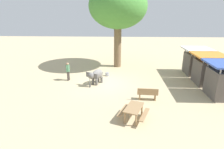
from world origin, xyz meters
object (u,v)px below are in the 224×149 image
(picnic_table_near, at_px, (134,110))
(market_stall_white, at_px, (196,62))
(person_handler, at_px, (68,70))
(shade_tree_main, at_px, (118,7))
(market_stall_orange, at_px, (207,71))
(elephant, at_px, (96,75))
(wooden_bench, at_px, (148,94))
(market_stall_blue, at_px, (223,82))
(feed_bucket, at_px, (107,74))

(picnic_table_near, bearing_deg, market_stall_white, 163.65)
(person_handler, distance_m, shade_tree_main, 8.21)
(market_stall_white, bearing_deg, market_stall_orange, 0.00)
(market_stall_white, bearing_deg, elephant, -71.26)
(wooden_bench, relative_size, picnic_table_near, 0.74)
(person_handler, xyz_separation_m, market_stall_white, (-2.34, 11.76, 0.19))
(elephant, xyz_separation_m, market_stall_white, (-3.13, 9.22, 0.37))
(elephant, height_order, market_stall_blue, market_stall_blue)
(shade_tree_main, bearing_deg, market_stall_white, 72.98)
(person_handler, distance_m, market_stall_white, 12.00)
(elephant, distance_m, wooden_bench, 4.82)
(market_stall_orange, bearing_deg, shade_tree_main, -123.09)
(shade_tree_main, distance_m, market_stall_white, 9.37)
(market_stall_white, height_order, feed_bucket, market_stall_white)
(picnic_table_near, bearing_deg, feed_bucket, -144.12)
(person_handler, bearing_deg, feed_bucket, 35.19)
(elephant, height_order, person_handler, person_handler)
(picnic_table_near, xyz_separation_m, market_stall_blue, (-3.27, 6.44, 0.55))
(wooden_bench, distance_m, market_stall_white, 8.02)
(person_handler, distance_m, picnic_table_near, 8.13)
(picnic_table_near, bearing_deg, shade_tree_main, -153.36)
(shade_tree_main, distance_m, wooden_bench, 10.30)
(wooden_bench, distance_m, picnic_table_near, 2.75)
(picnic_table_near, bearing_deg, wooden_bench, 177.02)
(wooden_bench, distance_m, market_stall_orange, 6.33)
(shade_tree_main, relative_size, market_stall_orange, 3.40)
(market_stall_white, bearing_deg, person_handler, -78.76)
(picnic_table_near, xyz_separation_m, feed_bucket, (-7.46, -2.00, -0.43))
(picnic_table_near, xyz_separation_m, market_stall_white, (-8.47, 6.44, 0.55))
(elephant, xyz_separation_m, market_stall_blue, (2.07, 9.22, 0.37))
(shade_tree_main, bearing_deg, market_stall_blue, 45.08)
(market_stall_orange, height_order, market_stall_blue, same)
(shade_tree_main, relative_size, market_stall_white, 3.40)
(shade_tree_main, xyz_separation_m, market_stall_blue, (7.50, 7.52, -5.09))
(feed_bucket, bearing_deg, shade_tree_main, 164.65)
(market_stall_blue, bearing_deg, shade_tree_main, -134.92)
(person_handler, bearing_deg, shade_tree_main, 61.08)
(wooden_bench, height_order, market_stall_blue, market_stall_blue)
(person_handler, relative_size, market_stall_white, 0.64)
(shade_tree_main, xyz_separation_m, picnic_table_near, (10.77, 1.09, -5.64))
(person_handler, relative_size, picnic_table_near, 0.84)
(market_stall_white, height_order, market_stall_blue, same)
(person_handler, xyz_separation_m, feed_bucket, (-1.32, 3.33, -0.79))
(person_handler, height_order, market_stall_blue, market_stall_blue)
(market_stall_blue, bearing_deg, picnic_table_near, -63.06)
(wooden_bench, height_order, picnic_table_near, wooden_bench)
(shade_tree_main, xyz_separation_m, wooden_bench, (8.26, 2.20, -5.76))
(market_stall_white, height_order, market_stall_orange, same)
(elephant, relative_size, market_stall_orange, 0.66)
(feed_bucket, bearing_deg, market_stall_blue, 63.60)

